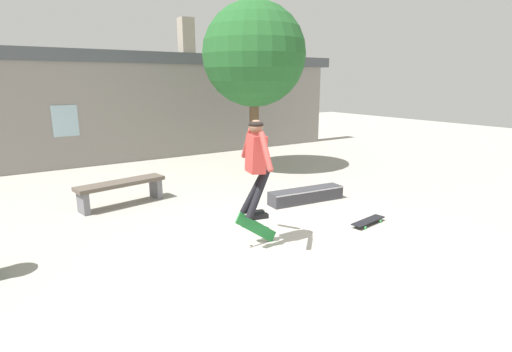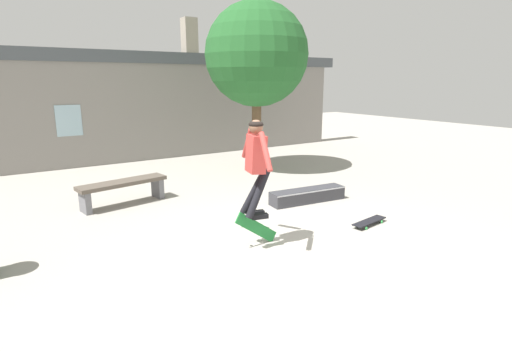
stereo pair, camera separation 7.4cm
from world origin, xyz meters
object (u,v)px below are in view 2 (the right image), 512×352
object	(u,v)px
skateboard_flipping	(256,228)
skate_ledge	(308,195)
tree_right	(257,55)
park_bench	(123,187)
skateboard_resting	(369,221)
skater	(256,160)

from	to	relation	value
skateboard_flipping	skate_ledge	bearing A→B (deg)	29.06
tree_right	park_bench	bearing A→B (deg)	-163.60
park_bench	skateboard_resting	xyz separation A→B (m)	(3.41, -3.66, -0.31)
tree_right	skate_ledge	size ratio (longest dim) A/B	2.67
tree_right	skate_ledge	xyz separation A→B (m)	(-0.74, -3.17, -3.09)
skateboard_flipping	skateboard_resting	bearing A→B (deg)	-11.48
skateboard_flipping	tree_right	bearing A→B (deg)	54.34
skate_ledge	skateboard_flipping	distance (m)	2.59
skater	skateboard_flipping	distance (m)	1.11
park_bench	skateboard_flipping	bearing A→B (deg)	-80.40
skateboard_resting	skater	bearing A→B (deg)	-15.81
park_bench	skateboard_flipping	xyz separation A→B (m)	(1.19, -3.32, -0.08)
park_bench	skater	distance (m)	3.70
park_bench	skate_ledge	size ratio (longest dim) A/B	1.08
skater	skate_ledge	bearing A→B (deg)	45.42
tree_right	skateboard_resting	size ratio (longest dim) A/B	5.64
park_bench	skateboard_resting	bearing A→B (deg)	-57.10
tree_right	skateboard_flipping	distance (m)	6.15
skater	skateboard_resting	xyz separation A→B (m)	(2.27, -0.29, -1.34)
skater	skateboard_resting	world-z (taller)	skater
skater	skateboard_flipping	world-z (taller)	skater
park_bench	skateboard_flipping	size ratio (longest dim) A/B	2.32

